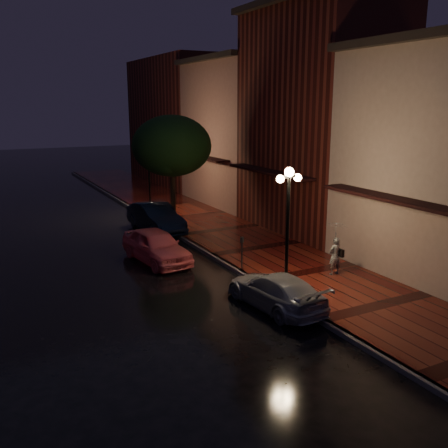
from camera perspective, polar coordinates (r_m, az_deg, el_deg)
ground at (r=21.66m, az=-1.26°, el=-3.87°), size 120.00×120.00×0.00m
sidewalk at (r=22.68m, az=3.84°, el=-2.88°), size 4.50×60.00×0.15m
curb at (r=21.63m, az=-1.26°, el=-3.68°), size 0.25×60.00×0.15m
storefront_mid at (r=26.13m, az=10.78°, el=11.19°), size 5.00×8.00×11.00m
storefront_far at (r=32.83m, az=1.92°, el=10.12°), size 5.00×8.00×9.00m
storefront_extra at (r=41.79m, az=-4.98°, el=11.52°), size 5.00×12.00×10.00m
streetlamp_near at (r=16.98m, az=7.29°, el=0.20°), size 0.96×0.36×4.31m
streetlamp_far at (r=29.37m, az=-8.55°, el=5.84°), size 0.96×0.36×4.31m
street_tree at (r=26.47m, az=-5.96°, el=8.66°), size 4.16×4.16×5.80m
pink_car at (r=21.09m, az=-7.73°, el=-2.49°), size 2.12×4.26×1.40m
navy_car at (r=26.12m, az=-7.81°, el=0.74°), size 1.83×4.58×1.48m
silver_car at (r=16.44m, az=5.91°, el=-7.59°), size 1.92×4.10×1.16m
woman_with_umbrella at (r=19.23m, az=12.65°, el=-1.82°), size 0.85×0.86×2.04m
parking_meter at (r=19.55m, az=2.06°, el=-2.95°), size 0.14×0.12×1.30m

